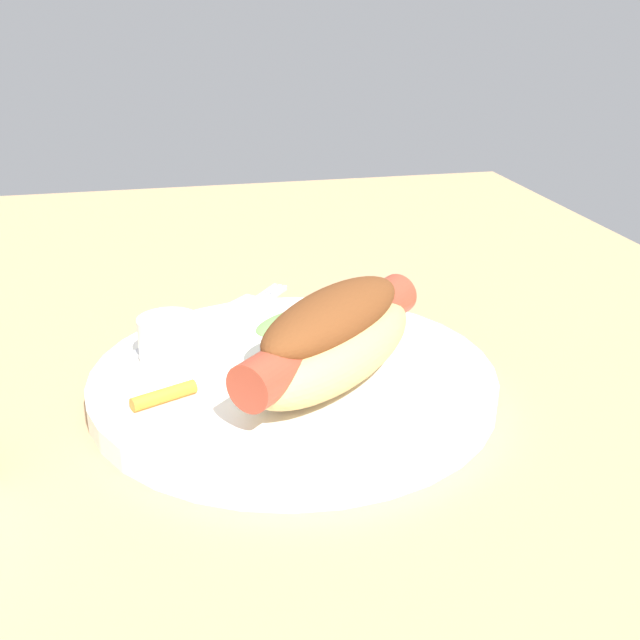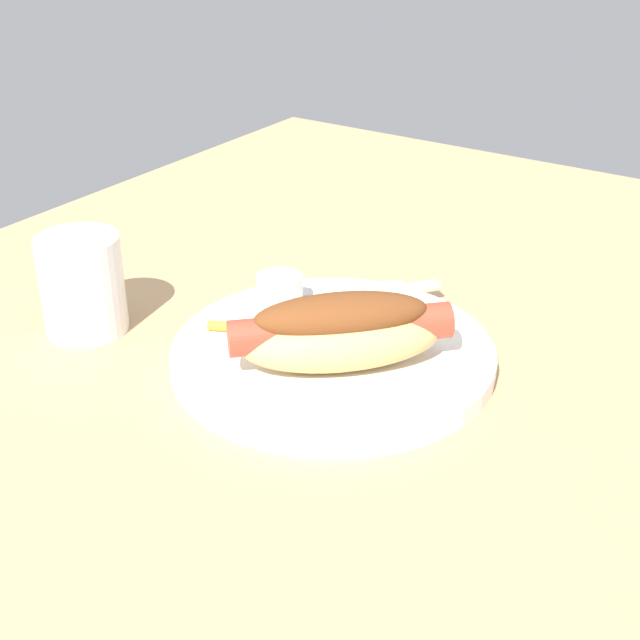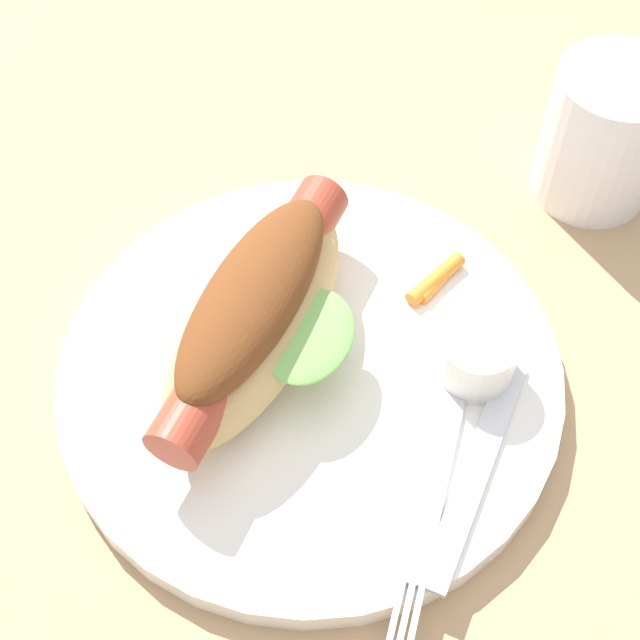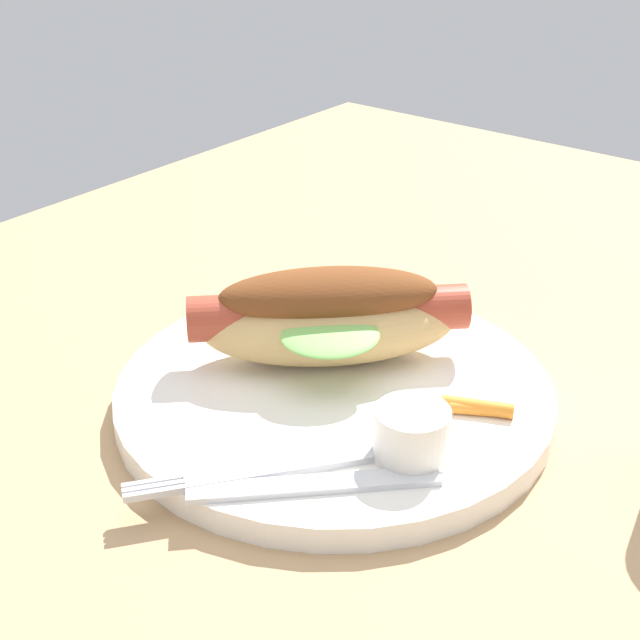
{
  "view_description": "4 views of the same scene",
  "coord_description": "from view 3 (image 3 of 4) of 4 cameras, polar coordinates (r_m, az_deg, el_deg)",
  "views": [
    {
      "loc": [
        -48.37,
        5.82,
        25.0
      ],
      "look_at": [
        -2.9,
        -4.42,
        5.43
      ],
      "focal_mm": 44.25,
      "sensor_mm": 36.0,
      "label": 1
    },
    {
      "loc": [
        -56.13,
        -37.54,
        38.02
      ],
      "look_at": [
        -2.26,
        -1.68,
        3.88
      ],
      "focal_mm": 50.03,
      "sensor_mm": 36.0,
      "label": 2
    },
    {
      "loc": [
        23.18,
        -12.17,
        44.56
      ],
      "look_at": [
        -3.36,
        -1.7,
        3.61
      ],
      "focal_mm": 53.45,
      "sensor_mm": 36.0,
      "label": 3
    },
    {
      "loc": [
        36.6,
        26.59,
        32.01
      ],
      "look_at": [
        -2.61,
        -4.38,
        5.25
      ],
      "focal_mm": 52.03,
      "sensor_mm": 36.0,
      "label": 4
    }
  ],
  "objects": [
    {
      "name": "knife",
      "position": [
        0.48,
        9.31,
        -8.87
      ],
      "size": [
        10.38,
        10.36,
        0.36
      ],
      "primitive_type": "cube",
      "rotation": [
        0.0,
        0.0,
        5.5
      ],
      "color": "silver",
      "rests_on": "plate"
    },
    {
      "name": "plate",
      "position": [
        0.51,
        -0.59,
        -3.31
      ],
      "size": [
        26.96,
        26.96,
        1.6
      ],
      "primitive_type": "cylinder",
      "color": "white",
      "rests_on": "ground_plane"
    },
    {
      "name": "fork",
      "position": [
        0.48,
        6.9,
        -9.71
      ],
      "size": [
        13.71,
        10.71,
        0.4
      ],
      "rotation": [
        0.0,
        0.0,
        5.64
      ],
      "color": "silver",
      "rests_on": "plate"
    },
    {
      "name": "sauce_ramekin",
      "position": [
        0.5,
        9.35,
        -2.17
      ],
      "size": [
        4.12,
        4.12,
        3.07
      ],
      "primitive_type": "cylinder",
      "color": "white",
      "rests_on": "plate"
    },
    {
      "name": "ground_plane",
      "position": [
        0.52,
        3.08,
        -5.06
      ],
      "size": [
        120.0,
        90.0,
        1.8
      ],
      "primitive_type": "cube",
      "color": "tan"
    },
    {
      "name": "hot_dog",
      "position": [
        0.49,
        -3.88,
        0.35
      ],
      "size": [
        15.85,
        16.03,
        6.2
      ],
      "rotation": [
        0.0,
        0.0,
        5.49
      ],
      "color": "tan",
      "rests_on": "plate"
    },
    {
      "name": "drinking_cup",
      "position": [
        0.6,
        16.64,
        10.57
      ],
      "size": [
        7.27,
        7.27,
        8.85
      ],
      "primitive_type": "cylinder",
      "color": "white",
      "rests_on": "ground_plane"
    },
    {
      "name": "carrot_garnish",
      "position": [
        0.54,
        6.91,
        2.35
      ],
      "size": [
        2.52,
        4.19,
        0.89
      ],
      "color": "orange",
      "rests_on": "plate"
    }
  ]
}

